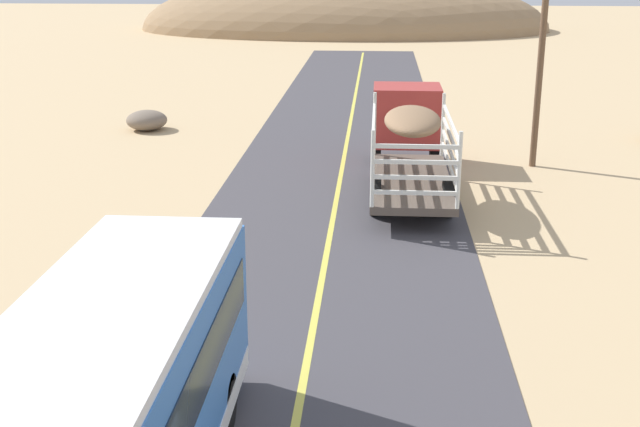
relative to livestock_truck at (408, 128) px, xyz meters
name	(u,v)px	position (x,y,z in m)	size (l,w,h in m)	color
livestock_truck	(408,128)	(0.00, 0.00, 0.00)	(2.53, 9.70, 3.02)	#B2332D
power_pole_mid	(540,63)	(4.76, 1.93, 2.04)	(2.20, 0.24, 7.10)	brown
boulder_mid_field	(147,120)	(-11.46, 7.31, -1.35)	(1.82, 1.88, 0.89)	#756656
distant_hill	(343,29)	(-4.85, 58.08, -1.79)	(41.85, 25.52, 11.71)	#957553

